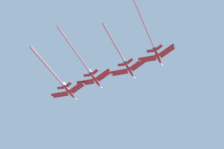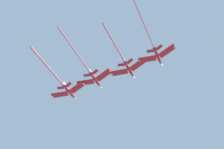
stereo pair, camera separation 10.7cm
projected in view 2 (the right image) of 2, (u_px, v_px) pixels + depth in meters
name	position (u px, v px, depth m)	size (l,w,h in m)	color
jet_far_left	(61.00, 82.00, 144.02)	(20.10, 40.45, 15.79)	red
jet_inner_left	(89.00, 71.00, 143.21)	(20.10, 43.19, 16.02)	red
jet_centre	(125.00, 61.00, 140.32)	(20.08, 37.25, 14.04)	red
jet_inner_right	(154.00, 48.00, 137.17)	(20.09, 42.84, 16.30)	red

